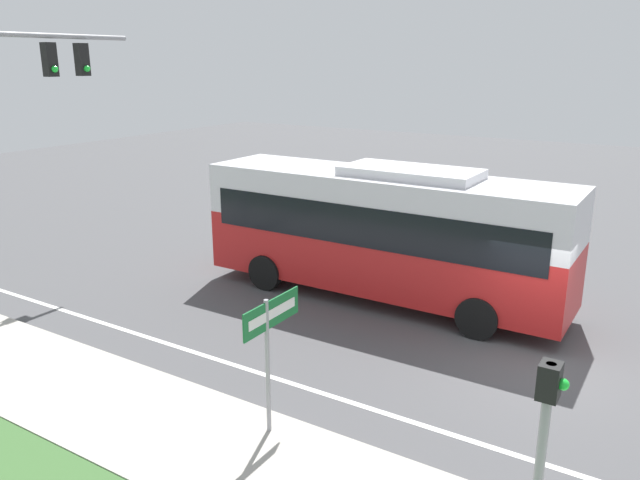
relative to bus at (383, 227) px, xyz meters
name	(u,v)px	position (x,y,z in m)	size (l,w,h in m)	color
ground_plane	(531,362)	(-1.72, -4.56, -2.04)	(80.00, 80.00, 0.00)	#4C4C4F
lane_divider_near	(479,443)	(-5.32, -4.56, -2.04)	(0.14, 30.00, 0.01)	silver
bus	(383,227)	(0.00, 0.00, 0.00)	(2.63, 10.10, 3.74)	red
signal_gantry	(7,111)	(-5.15, 8.34, 3.09)	(5.81, 0.41, 7.29)	#939399
pedestrian_signal	(543,440)	(-7.95, -6.04, 0.07)	(0.28, 0.34, 3.10)	#939399
street_sign	(270,336)	(-6.97, -1.32, -0.15)	(1.54, 0.08, 2.59)	#939399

